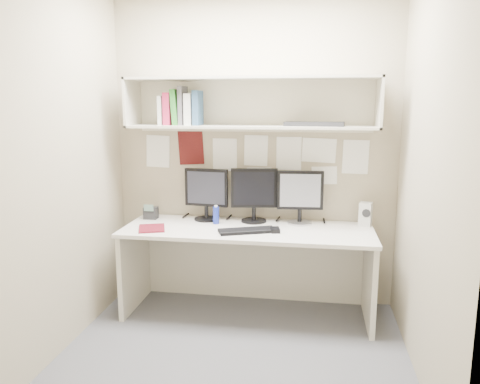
% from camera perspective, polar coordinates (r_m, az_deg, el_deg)
% --- Properties ---
extents(floor, '(2.40, 2.00, 0.01)m').
position_cam_1_polar(floor, '(3.45, -0.71, -19.03)').
color(floor, '#4D4D52').
rests_on(floor, ground).
extents(wall_back, '(2.40, 0.02, 2.60)m').
position_cam_1_polar(wall_back, '(4.01, 1.68, 4.80)').
color(wall_back, '#9E9278').
rests_on(wall_back, ground).
extents(wall_front, '(2.40, 0.02, 2.60)m').
position_cam_1_polar(wall_front, '(2.06, -5.52, -0.85)').
color(wall_front, '#9E9278').
rests_on(wall_front, ground).
extents(wall_left, '(0.02, 2.00, 2.60)m').
position_cam_1_polar(wall_left, '(3.44, -20.92, 3.12)').
color(wall_left, '#9E9278').
rests_on(wall_left, ground).
extents(wall_right, '(0.02, 2.00, 2.60)m').
position_cam_1_polar(wall_right, '(3.06, 21.98, 2.20)').
color(wall_right, '#9E9278').
rests_on(wall_right, ground).
extents(desk, '(2.00, 0.70, 0.73)m').
position_cam_1_polar(desk, '(3.88, 0.93, -9.59)').
color(desk, silver).
rests_on(desk, floor).
extents(overhead_hutch, '(2.00, 0.38, 0.40)m').
position_cam_1_polar(overhead_hutch, '(3.85, 1.44, 10.82)').
color(overhead_hutch, beige).
rests_on(overhead_hutch, wall_back).
extents(pinned_papers, '(1.92, 0.01, 0.48)m').
position_cam_1_polar(pinned_papers, '(4.01, 1.66, 4.08)').
color(pinned_papers, white).
rests_on(pinned_papers, wall_back).
extents(monitor_left, '(0.38, 0.21, 0.44)m').
position_cam_1_polar(monitor_left, '(4.00, -4.12, 0.01)').
color(monitor_left, black).
rests_on(monitor_left, desk).
extents(monitor_center, '(0.39, 0.21, 0.45)m').
position_cam_1_polar(monitor_center, '(3.92, 1.73, -0.09)').
color(monitor_center, black).
rests_on(monitor_center, desk).
extents(monitor_right, '(0.38, 0.21, 0.44)m').
position_cam_1_polar(monitor_right, '(3.89, 7.35, -0.34)').
color(monitor_right, '#A5A5AA').
rests_on(monitor_right, desk).
extents(keyboard, '(0.47, 0.31, 0.02)m').
position_cam_1_polar(keyboard, '(3.65, 0.88, -4.74)').
color(keyboard, black).
rests_on(keyboard, desk).
extents(mouse, '(0.09, 0.12, 0.03)m').
position_cam_1_polar(mouse, '(3.66, 4.30, -4.63)').
color(mouse, black).
rests_on(mouse, desk).
extents(speaker, '(0.12, 0.12, 0.19)m').
position_cam_1_polar(speaker, '(3.95, 15.05, -2.61)').
color(speaker, beige).
rests_on(speaker, desk).
extents(blue_bottle, '(0.05, 0.05, 0.16)m').
position_cam_1_polar(blue_bottle, '(3.88, -2.94, -2.82)').
color(blue_bottle, '#152595').
rests_on(blue_bottle, desk).
extents(maroon_notebook, '(0.27, 0.30, 0.01)m').
position_cam_1_polar(maroon_notebook, '(3.80, -10.71, -4.37)').
color(maroon_notebook, maroon).
rests_on(maroon_notebook, desk).
extents(desk_phone, '(0.11, 0.10, 0.13)m').
position_cam_1_polar(desk_phone, '(4.13, -10.81, -2.49)').
color(desk_phone, black).
rests_on(desk_phone, desk).
extents(book_stack, '(0.34, 0.19, 0.31)m').
position_cam_1_polar(book_stack, '(3.91, -7.18, 10.09)').
color(book_stack, silver).
rests_on(book_stack, overhead_hutch).
extents(hutch_tray, '(0.48, 0.22, 0.03)m').
position_cam_1_polar(hutch_tray, '(3.74, 9.04, 8.19)').
color(hutch_tray, black).
rests_on(hutch_tray, overhead_hutch).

